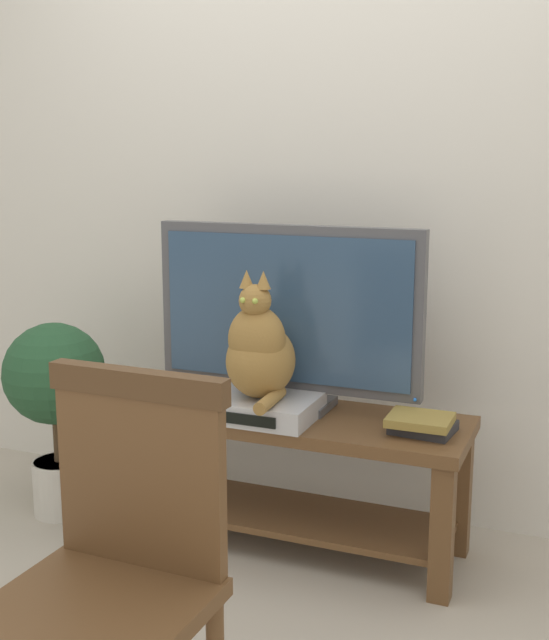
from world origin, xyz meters
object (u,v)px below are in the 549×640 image
object	(u,v)px
tv	(287,314)
media_box	(261,407)
cat	(259,351)
wooden_chair	(113,563)
book_stack	(422,424)
potted_plant	(55,391)
tv_stand	(280,453)

from	to	relation	value
tv	media_box	distance (m)	0.34
cat	wooden_chair	distance (m)	1.18
cat	media_box	bearing A→B (deg)	94.62
tv	wooden_chair	size ratio (longest dim) A/B	1.03
cat	book_stack	size ratio (longest dim) A/B	2.08
tv	cat	size ratio (longest dim) A/B	2.20
book_stack	potted_plant	bearing A→B (deg)	-177.78
media_box	wooden_chair	size ratio (longest dim) A/B	0.40
cat	wooden_chair	bearing A→B (deg)	-82.04
tv_stand	potted_plant	bearing A→B (deg)	-174.54
tv_stand	tv	distance (m)	0.51
cat	book_stack	world-z (taller)	cat
wooden_chair	potted_plant	size ratio (longest dim) A/B	1.24
media_box	cat	xyz separation A→B (m)	(0.00, -0.01, 0.20)
tv	potted_plant	world-z (taller)	tv
tv_stand	cat	bearing A→B (deg)	-111.22
book_stack	cat	bearing A→B (deg)	-173.38
tv_stand	potted_plant	size ratio (longest dim) A/B	1.74
wooden_chair	potted_plant	xyz separation A→B (m)	(-1.03, 1.17, -0.06)
tv	potted_plant	bearing A→B (deg)	-170.20
potted_plant	tv_stand	bearing A→B (deg)	5.46
potted_plant	book_stack	bearing A→B (deg)	2.22
tv	potted_plant	size ratio (longest dim) A/B	1.28
potted_plant	wooden_chair	bearing A→B (deg)	-48.58
book_stack	potted_plant	world-z (taller)	potted_plant
wooden_chair	book_stack	distance (m)	1.28
tv	book_stack	distance (m)	0.61
tv_stand	wooden_chair	distance (m)	1.28
tv_stand	cat	size ratio (longest dim) A/B	3.00
tv_stand	potted_plant	world-z (taller)	potted_plant
book_stack	media_box	bearing A→B (deg)	-174.80
book_stack	potted_plant	distance (m)	1.42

